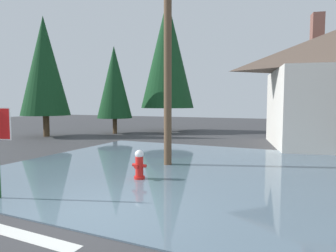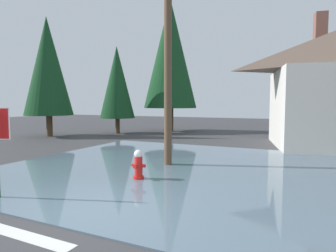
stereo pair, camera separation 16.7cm
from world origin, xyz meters
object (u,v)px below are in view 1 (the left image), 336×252
at_px(fire_hydrant, 139,165).
at_px(pine_tree_tall_left, 167,54).
at_px(utility_pole, 168,22).
at_px(pine_tree_short_left, 44,66).
at_px(pine_tree_mid_left, 114,82).

bearing_deg(fire_hydrant, pine_tree_tall_left, 111.12).
bearing_deg(utility_pole, pine_tree_short_left, 156.00).
distance_m(utility_pole, pine_tree_tall_left, 12.98).
bearing_deg(fire_hydrant, utility_pole, 91.70).
height_order(utility_pole, pine_tree_tall_left, pine_tree_tall_left).
bearing_deg(utility_pole, fire_hydrant, -88.30).
height_order(fire_hydrant, pine_tree_mid_left, pine_tree_mid_left).
xyz_separation_m(pine_tree_mid_left, pine_tree_short_left, (-3.16, -3.55, 0.95)).
relative_size(pine_tree_tall_left, pine_tree_mid_left, 1.62).
height_order(pine_tree_tall_left, pine_tree_mid_left, pine_tree_tall_left).
distance_m(pine_tree_mid_left, pine_tree_short_left, 4.85).
height_order(utility_pole, pine_tree_mid_left, utility_pole).
xyz_separation_m(fire_hydrant, pine_tree_short_left, (-11.46, 7.28, 4.32)).
bearing_deg(pine_tree_tall_left, fire_hydrant, -68.88).
relative_size(pine_tree_mid_left, pine_tree_short_left, 0.80).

